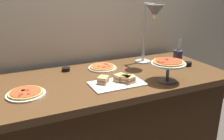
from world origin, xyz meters
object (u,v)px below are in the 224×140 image
at_px(pizza_plate_raised_stand, 168,65).
at_px(utensil_holder, 178,56).
at_px(heat_lamp, 153,18).
at_px(pizza_plate_front, 102,67).
at_px(sauce_cup_near, 66,69).
at_px(sauce_cup_far, 188,64).
at_px(sandwich_platter, 118,81).
at_px(pizza_plate_center, 26,93).

bearing_deg(pizza_plate_raised_stand, utensil_holder, 43.09).
xyz_separation_m(heat_lamp, pizza_plate_front, (-0.42, 0.10, -0.41)).
relative_size(sauce_cup_near, sauce_cup_far, 1.03).
bearing_deg(utensil_holder, sauce_cup_near, 170.21).
relative_size(pizza_plate_front, sandwich_platter, 0.63).
bearing_deg(pizza_plate_raised_stand, pizza_plate_center, 169.74).
xyz_separation_m(pizza_plate_front, sauce_cup_near, (-0.30, 0.07, 0.00)).
bearing_deg(heat_lamp, pizza_plate_front, 167.19).
distance_m(pizza_plate_raised_stand, sandwich_platter, 0.39).
distance_m(heat_lamp, sauce_cup_far, 0.52).
distance_m(pizza_plate_raised_stand, utensil_holder, 0.54).
xyz_separation_m(pizza_plate_front, pizza_plate_raised_stand, (0.32, -0.47, 0.12)).
xyz_separation_m(pizza_plate_front, pizza_plate_center, (-0.66, -0.29, -0.00)).
xyz_separation_m(heat_lamp, pizza_plate_center, (-1.08, -0.20, -0.41)).
relative_size(pizza_plate_center, sauce_cup_far, 3.77).
distance_m(sauce_cup_near, sauce_cup_far, 1.07).
height_order(pizza_plate_front, pizza_plate_raised_stand, pizza_plate_raised_stand).
bearing_deg(sauce_cup_far, pizza_plate_center, -178.04).
bearing_deg(sauce_cup_near, sauce_cup_far, -17.18).
relative_size(heat_lamp, utensil_holder, 2.44).
distance_m(pizza_plate_raised_stand, sauce_cup_near, 0.83).
relative_size(heat_lamp, sauce_cup_near, 7.88).
bearing_deg(utensil_holder, sandwich_platter, -160.76).
bearing_deg(pizza_plate_center, utensil_holder, 7.74).
bearing_deg(pizza_plate_front, utensil_holder, -8.51).
distance_m(pizza_plate_front, utensil_holder, 0.72).
relative_size(heat_lamp, sandwich_platter, 1.39).
bearing_deg(pizza_plate_raised_stand, pizza_plate_front, 124.53).
distance_m(heat_lamp, sandwich_platter, 0.66).
xyz_separation_m(sandwich_platter, sauce_cup_far, (0.75, 0.12, -0.00)).
height_order(sandwich_platter, sauce_cup_near, sandwich_platter).
bearing_deg(pizza_plate_center, pizza_plate_front, 24.02).
height_order(pizza_plate_raised_stand, sauce_cup_far, pizza_plate_raised_stand).
distance_m(sauce_cup_far, utensil_holder, 0.14).
height_order(pizza_plate_raised_stand, utensil_holder, utensil_holder).
distance_m(heat_lamp, sauce_cup_near, 0.84).
bearing_deg(pizza_plate_center, heat_lamp, 10.40).
xyz_separation_m(sauce_cup_far, utensil_holder, (-0.00, 0.14, 0.04)).
bearing_deg(pizza_plate_raised_stand, sauce_cup_near, 139.22).
distance_m(pizza_plate_front, sauce_cup_far, 0.76).
distance_m(heat_lamp, pizza_plate_front, 0.59).
xyz_separation_m(sauce_cup_near, sauce_cup_far, (1.02, -0.31, 0.00)).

